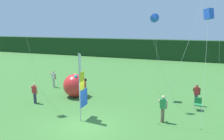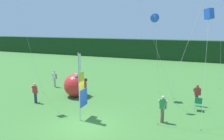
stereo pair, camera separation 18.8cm
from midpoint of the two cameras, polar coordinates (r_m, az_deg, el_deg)
The scene contains 11 objects.
ground_plane at distance 13.70m, azimuth -6.59°, elevation -14.24°, with size 120.00×120.00×0.00m, color #3D7533.
distant_treeline at distance 40.96m, azimuth 13.22°, elevation 5.26°, with size 80.00×2.40×3.60m, color #193819.
banner_flag at distance 13.91m, azimuth -7.62°, elevation -4.67°, with size 0.06×1.03×4.36m.
person_near_banner at distance 17.60m, azimuth 21.72°, elevation -6.02°, with size 0.55×0.48×1.67m.
person_mid_field at distance 14.00m, azimuth 13.55°, elevation -9.76°, with size 0.55×0.48×1.75m.
person_far_left at distance 18.02m, azimuth -19.26°, elevation -5.60°, with size 0.55×0.48×1.60m.
person_far_right at distance 22.13m, azimuth -14.64°, elevation -2.17°, with size 0.55×0.48×1.65m.
inflatable_balloon at distance 18.80m, azimuth -9.32°, elevation -3.97°, with size 1.97×1.97×2.00m.
folding_chair at distance 16.89m, azimuth 22.10°, elevation -8.13°, with size 0.51×0.51×0.89m.
kite_blue_box_0 at distance 14.94m, azimuth 24.50°, elevation 13.17°, with size 0.67×2.55×7.02m.
kite_blue_delta_5 at distance 15.48m, azimuth 11.65°, elevation 13.01°, with size 0.72×4.29×6.79m.
Camera 2 is at (6.03, -10.82, 5.89)m, focal length 34.76 mm.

